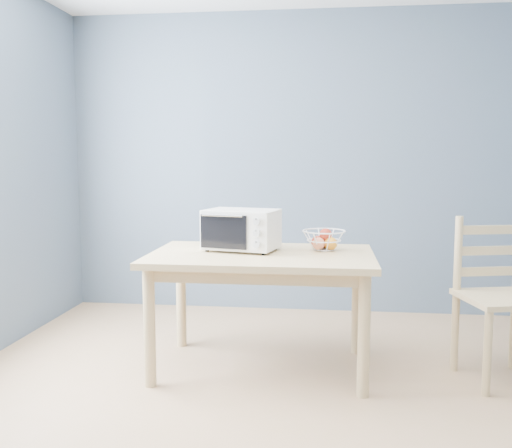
# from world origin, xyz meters

# --- Properties ---
(room) EXTENTS (4.01, 4.51, 2.61)m
(room) POSITION_xyz_m (0.00, 0.00, 1.30)
(room) COLOR tan
(room) RESTS_ON ground
(dining_table) EXTENTS (1.40, 0.90, 0.75)m
(dining_table) POSITION_xyz_m (-0.14, 0.78, 0.65)
(dining_table) COLOR #D8B781
(dining_table) RESTS_ON ground
(toaster_oven) EXTENTS (0.51, 0.40, 0.27)m
(toaster_oven) POSITION_xyz_m (-0.30, 0.86, 0.89)
(toaster_oven) COLOR silver
(toaster_oven) RESTS_ON dining_table
(fruit_basket) EXTENTS (0.35, 0.35, 0.14)m
(fruit_basket) POSITION_xyz_m (0.24, 0.93, 0.82)
(fruit_basket) COLOR white
(fruit_basket) RESTS_ON dining_table
(dining_chair) EXTENTS (0.56, 0.56, 0.99)m
(dining_chair) POSITION_xyz_m (1.31, 0.78, 0.49)
(dining_chair) COLOR #D8B781
(dining_chair) RESTS_ON ground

